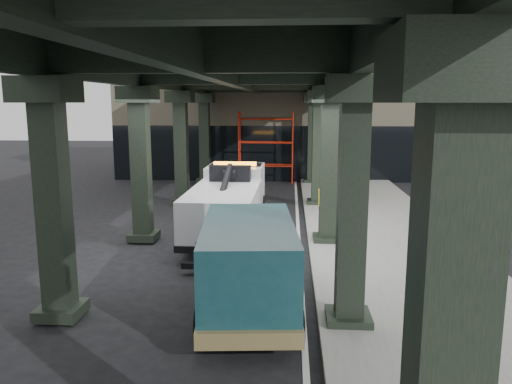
% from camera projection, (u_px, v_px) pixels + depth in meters
% --- Properties ---
extents(ground, '(90.00, 90.00, 0.00)m').
position_uv_depth(ground, '(240.00, 262.00, 14.25)').
color(ground, black).
rests_on(ground, ground).
extents(sidewalk, '(5.00, 40.00, 0.15)m').
position_uv_depth(sidewalk, '(387.00, 244.00, 15.89)').
color(sidewalk, gray).
rests_on(sidewalk, ground).
extents(lane_stripe, '(0.12, 38.00, 0.01)m').
position_uv_depth(lane_stripe, '(299.00, 244.00, 16.10)').
color(lane_stripe, silver).
rests_on(lane_stripe, ground).
extents(viaduct, '(7.40, 32.00, 6.40)m').
position_uv_depth(viaduct, '(233.00, 71.00, 15.28)').
color(viaduct, black).
rests_on(viaduct, ground).
extents(building, '(22.00, 10.00, 8.00)m').
position_uv_depth(building, '(300.00, 110.00, 33.05)').
color(building, '#C6B793').
rests_on(building, ground).
extents(scaffolding, '(3.08, 0.88, 4.00)m').
position_uv_depth(scaffolding, '(266.00, 146.00, 28.26)').
color(scaffolding, red).
rests_on(scaffolding, ground).
extents(tow_truck, '(2.33, 7.49, 2.44)m').
position_uv_depth(tow_truck, '(229.00, 200.00, 17.24)').
color(tow_truck, black).
rests_on(tow_truck, ground).
extents(towed_van, '(2.41, 5.22, 2.06)m').
position_uv_depth(towed_van, '(249.00, 263.00, 10.74)').
color(towed_van, '#123C43').
rests_on(towed_van, ground).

